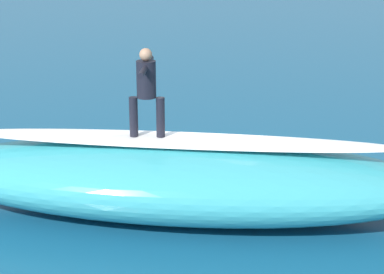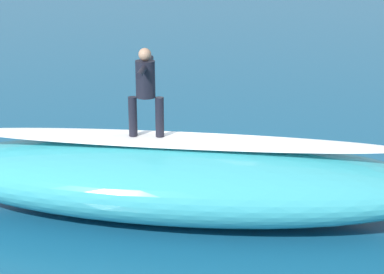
{
  "view_description": "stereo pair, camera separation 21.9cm",
  "coord_description": "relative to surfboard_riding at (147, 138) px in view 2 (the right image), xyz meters",
  "views": [
    {
      "loc": [
        -3.7,
        12.9,
        5.5
      ],
      "look_at": [
        0.32,
        0.53,
        1.24
      ],
      "focal_mm": 62.43,
      "sensor_mm": 36.0,
      "label": 1
    },
    {
      "loc": [
        -3.91,
        12.84,
        5.5
      ],
      "look_at": [
        0.32,
        0.53,
        1.24
      ],
      "focal_mm": 62.43,
      "sensor_mm": 36.0,
      "label": 2
    }
  ],
  "objects": [
    {
      "name": "ground_plane",
      "position": [
        -0.81,
        -1.75,
        -1.54
      ],
      "size": [
        120.0,
        120.0,
        0.0
      ],
      "primitive_type": "plane",
      "color": "#145175"
    },
    {
      "name": "wave_crest",
      "position": [
        -0.59,
        -0.11,
        -0.79
      ],
      "size": [
        10.21,
        4.71,
        1.49
      ],
      "primitive_type": "ellipsoid",
      "rotation": [
        0.0,
        0.0,
        0.19
      ],
      "color": "teal",
      "rests_on": "ground_plane"
    },
    {
      "name": "wave_foam_lip",
      "position": [
        -0.59,
        -0.11,
        -0.01
      ],
      "size": [
        8.4,
        2.58,
        0.08
      ],
      "primitive_type": "ellipsoid",
      "rotation": [
        0.0,
        0.0,
        0.19
      ],
      "color": "white",
      "rests_on": "wave_crest"
    },
    {
      "name": "surfboard_riding",
      "position": [
        0.0,
        0.0,
        0.0
      ],
      "size": [
        2.09,
        1.04,
        0.09
      ],
      "primitive_type": "ellipsoid",
      "rotation": [
        0.0,
        0.0,
        0.26
      ],
      "color": "silver",
      "rests_on": "wave_crest"
    },
    {
      "name": "surfer_riding",
      "position": [
        -0.0,
        0.0,
        1.03
      ],
      "size": [
        0.65,
        1.57,
        1.69
      ],
      "rotation": [
        0.0,
        0.0,
        0.26
      ],
      "color": "black",
      "rests_on": "surfboard_riding"
    },
    {
      "name": "surfboard_paddling",
      "position": [
        -0.98,
        -2.43,
        -1.49
      ],
      "size": [
        1.27,
        2.26,
        0.08
      ],
      "primitive_type": "ellipsoid",
      "rotation": [
        0.0,
        0.0,
        1.22
      ],
      "color": "yellow",
      "rests_on": "ground_plane"
    },
    {
      "name": "surfer_paddling",
      "position": [
        -1.03,
        -2.55,
        -1.32
      ],
      "size": [
        0.78,
        1.65,
        0.3
      ],
      "rotation": [
        0.0,
        0.0,
        1.22
      ],
      "color": "black",
      "rests_on": "surfboard_paddling"
    },
    {
      "name": "foam_patch_near",
      "position": [
        -4.3,
        -2.29,
        -1.47
      ],
      "size": [
        0.92,
        0.93,
        0.13
      ],
      "primitive_type": "ellipsoid",
      "rotation": [
        0.0,
        0.0,
        1.19
      ],
      "color": "white",
      "rests_on": "ground_plane"
    },
    {
      "name": "foam_patch_mid",
      "position": [
        -0.46,
        -0.14,
        -1.46
      ],
      "size": [
        1.17,
        1.27,
        0.15
      ],
      "primitive_type": "ellipsoid",
      "rotation": [
        0.0,
        0.0,
        2.17
      ],
      "color": "white",
      "rests_on": "ground_plane"
    }
  ]
}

